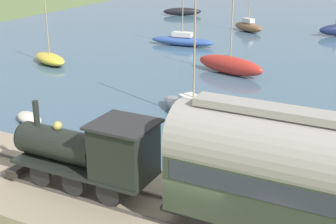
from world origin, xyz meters
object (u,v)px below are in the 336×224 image
at_px(sailboat_yellow, 50,59).
at_px(rowboat_near_shore, 277,183).
at_px(sailboat_red, 230,65).
at_px(passenger_coach, 298,175).
at_px(sailboat_brown, 248,26).
at_px(sailboat_blue, 182,40).
at_px(sailboat_gray, 193,110).
at_px(rowboat_far_out, 29,118).
at_px(steam_locomotive, 92,150).
at_px(sailboat_black, 182,11).

distance_m(sailboat_yellow, rowboat_near_shore, 25.18).
xyz_separation_m(sailboat_red, rowboat_near_shore, (-15.76, -7.81, -0.53)).
xyz_separation_m(passenger_coach, sailboat_brown, (37.78, 13.55, -2.45)).
distance_m(sailboat_blue, sailboat_red, 10.78).
bearing_deg(sailboat_gray, sailboat_brown, 44.12).
relative_size(passenger_coach, sailboat_brown, 1.12).
xyz_separation_m(sailboat_gray, rowboat_far_out, (-4.74, 8.08, -0.27)).
xyz_separation_m(rowboat_far_out, rowboat_near_shore, (-0.97, -14.48, -0.06)).
height_order(steam_locomotive, sailboat_yellow, sailboat_yellow).
distance_m(steam_locomotive, sailboat_gray, 10.30).
distance_m(steam_locomotive, rowboat_far_out, 10.17).
xyz_separation_m(sailboat_yellow, rowboat_far_out, (-10.90, -7.73, -0.21)).
bearing_deg(sailboat_brown, sailboat_blue, -169.23).
bearing_deg(steam_locomotive, rowboat_far_out, 57.14).
xyz_separation_m(sailboat_gray, rowboat_near_shore, (-5.71, -6.40, -0.33)).
distance_m(sailboat_red, rowboat_far_out, 16.23).
xyz_separation_m(passenger_coach, sailboat_red, (20.20, 9.36, -2.34)).
bearing_deg(steam_locomotive, sailboat_blue, 18.58).
xyz_separation_m(steam_locomotive, sailboat_black, (45.19, 17.60, -1.69)).
xyz_separation_m(passenger_coach, sailboat_yellow, (16.30, 23.76, -2.60)).
xyz_separation_m(passenger_coach, sailboat_black, (45.19, 25.26, -2.48)).
xyz_separation_m(sailboat_brown, sailboat_gray, (-27.63, -5.59, -0.09)).
xyz_separation_m(passenger_coach, sailboat_blue, (27.80, 17.00, -2.54)).
relative_size(passenger_coach, sailboat_gray, 1.07).
bearing_deg(steam_locomotive, rowboat_near_shore, -54.01).
bearing_deg(sailboat_brown, passenger_coach, -130.40).
bearing_deg(passenger_coach, sailboat_blue, 31.45).
distance_m(sailboat_blue, sailboat_brown, 10.56).
bearing_deg(rowboat_far_out, sailboat_black, 38.14).
height_order(sailboat_black, sailboat_gray, sailboat_black).
relative_size(passenger_coach, rowboat_far_out, 3.31).
xyz_separation_m(sailboat_yellow, sailboat_gray, (-6.15, -15.81, 0.06)).
distance_m(sailboat_blue, rowboat_far_out, 22.42).
height_order(passenger_coach, sailboat_yellow, sailboat_yellow).
bearing_deg(steam_locomotive, sailboat_black, 21.28).
xyz_separation_m(steam_locomotive, sailboat_blue, (27.80, 9.34, -1.76)).
bearing_deg(sailboat_blue, sailboat_yellow, 144.18).
relative_size(sailboat_gray, sailboat_red, 1.24).
bearing_deg(sailboat_red, passenger_coach, -140.67).
height_order(steam_locomotive, sailboat_red, sailboat_red).
bearing_deg(steam_locomotive, sailboat_gray, 1.65).
height_order(sailboat_brown, rowboat_near_shore, sailboat_brown).
distance_m(sailboat_yellow, rowboat_far_out, 13.36).
relative_size(sailboat_black, sailboat_gray, 1.20).
distance_m(sailboat_gray, sailboat_red, 10.15).
height_order(sailboat_black, sailboat_red, sailboat_black).
bearing_deg(sailboat_red, sailboat_blue, 59.63).
bearing_deg(sailboat_gray, sailboat_red, 40.63).
relative_size(sailboat_red, rowboat_far_out, 2.48).
height_order(rowboat_far_out, rowboat_near_shore, rowboat_far_out).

